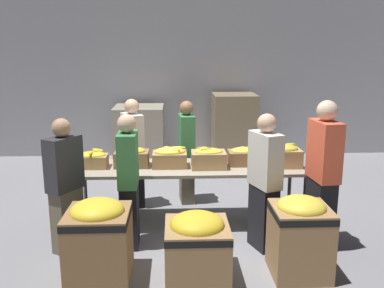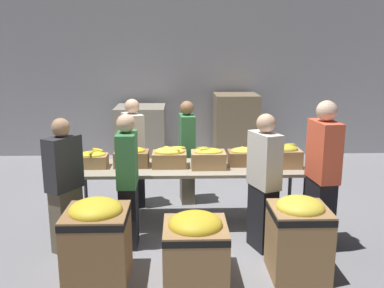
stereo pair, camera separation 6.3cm
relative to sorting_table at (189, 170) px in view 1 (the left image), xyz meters
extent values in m
plane|color=gray|center=(0.00, 0.00, -0.74)|extent=(30.00, 30.00, 0.00)
cube|color=#A8A8AD|center=(0.00, 3.73, 1.26)|extent=(16.00, 0.08, 4.00)
cube|color=#9E937F|center=(0.00, 0.00, 0.03)|extent=(3.03, 0.84, 0.04)
cylinder|color=#38383D|center=(-1.45, -0.36, -0.36)|extent=(0.05, 0.05, 0.74)
cylinder|color=#38383D|center=(1.45, -0.36, -0.36)|extent=(0.05, 0.05, 0.74)
cylinder|color=#38383D|center=(-1.45, 0.36, -0.36)|extent=(0.05, 0.05, 0.74)
cylinder|color=#38383D|center=(1.45, 0.36, -0.36)|extent=(0.05, 0.05, 0.74)
cube|color=tan|center=(-1.26, 0.00, 0.13)|extent=(0.39, 0.27, 0.16)
ellipsoid|color=yellow|center=(-1.26, 0.00, 0.22)|extent=(0.35, 0.24, 0.08)
ellipsoid|color=yellow|center=(-1.26, -0.08, 0.26)|extent=(0.06, 0.15, 0.04)
ellipsoid|color=yellow|center=(-1.21, 0.08, 0.26)|extent=(0.19, 0.17, 0.05)
ellipsoid|color=yellow|center=(-1.28, 0.00, 0.24)|extent=(0.20, 0.05, 0.05)
ellipsoid|color=yellow|center=(-1.22, 0.02, 0.26)|extent=(0.19, 0.16, 0.04)
cube|color=olive|center=(-0.76, 0.04, 0.15)|extent=(0.44, 0.31, 0.20)
ellipsoid|color=gold|center=(-0.76, 0.04, 0.25)|extent=(0.36, 0.25, 0.10)
ellipsoid|color=gold|center=(-0.80, 0.13, 0.29)|extent=(0.17, 0.13, 0.05)
ellipsoid|color=gold|center=(-0.76, -0.05, 0.29)|extent=(0.18, 0.16, 0.05)
cube|color=#A37A4C|center=(-0.26, 0.01, 0.14)|extent=(0.44, 0.33, 0.19)
ellipsoid|color=yellow|center=(-0.26, 0.01, 0.25)|extent=(0.39, 0.28, 0.11)
ellipsoid|color=yellow|center=(-0.28, 0.06, 0.29)|extent=(0.15, 0.15, 0.05)
ellipsoid|color=yellow|center=(-0.18, 0.01, 0.27)|extent=(0.14, 0.14, 0.05)
ellipsoid|color=yellow|center=(-0.17, -0.01, 0.29)|extent=(0.13, 0.21, 0.05)
ellipsoid|color=yellow|center=(-0.13, 0.05, 0.29)|extent=(0.18, 0.07, 0.06)
cube|color=tan|center=(0.25, -0.07, 0.15)|extent=(0.44, 0.33, 0.21)
ellipsoid|color=gold|center=(0.25, -0.07, 0.26)|extent=(0.37, 0.27, 0.08)
ellipsoid|color=gold|center=(0.17, 0.01, 0.29)|extent=(0.18, 0.12, 0.04)
ellipsoid|color=gold|center=(0.21, -0.10, 0.30)|extent=(0.16, 0.10, 0.05)
cube|color=olive|center=(0.75, 0.06, 0.14)|extent=(0.44, 0.30, 0.18)
ellipsoid|color=yellow|center=(0.75, 0.06, 0.24)|extent=(0.38, 0.25, 0.09)
ellipsoid|color=yellow|center=(0.71, 0.10, 0.27)|extent=(0.09, 0.16, 0.05)
ellipsoid|color=yellow|center=(0.77, 0.08, 0.26)|extent=(0.08, 0.17, 0.04)
cube|color=tan|center=(1.24, -0.05, 0.16)|extent=(0.43, 0.32, 0.23)
ellipsoid|color=gold|center=(1.24, -0.05, 0.29)|extent=(0.36, 0.27, 0.11)
ellipsoid|color=gold|center=(1.35, 0.04, 0.32)|extent=(0.15, 0.05, 0.05)
ellipsoid|color=gold|center=(1.15, -0.10, 0.32)|extent=(0.12, 0.19, 0.05)
ellipsoid|color=gold|center=(1.13, -0.08, 0.32)|extent=(0.07, 0.17, 0.04)
ellipsoid|color=gold|center=(1.17, 0.02, 0.32)|extent=(0.18, 0.11, 0.05)
cube|color=#6B604C|center=(-0.01, 0.80, -0.37)|extent=(0.23, 0.37, 0.73)
cube|color=#387A47|center=(-0.01, 0.80, 0.30)|extent=(0.25, 0.43, 0.61)
sphere|color=#896042|center=(-0.01, 0.80, 0.71)|extent=(0.21, 0.21, 0.21)
cube|color=#6B604C|center=(-1.43, -0.75, -0.37)|extent=(0.35, 0.40, 0.74)
cube|color=#333338|center=(-1.43, -0.75, 0.31)|extent=(0.40, 0.47, 0.61)
sphere|color=tan|center=(-1.43, -0.75, 0.72)|extent=(0.21, 0.21, 0.21)
cube|color=black|center=(-0.80, 0.67, -0.36)|extent=(0.33, 0.41, 0.76)
cube|color=silver|center=(-0.80, 0.67, 0.33)|extent=(0.37, 0.48, 0.63)
sphere|color=#DBAD89|center=(-0.80, 0.67, 0.75)|extent=(0.21, 0.21, 0.21)
cube|color=black|center=(1.51, -0.77, -0.32)|extent=(0.26, 0.42, 0.83)
cube|color=#EA5B3D|center=(1.51, -0.77, 0.43)|extent=(0.28, 0.49, 0.68)
sphere|color=beige|center=(1.51, -0.77, 0.89)|extent=(0.23, 0.23, 0.23)
cube|color=black|center=(-0.73, -0.67, -0.36)|extent=(0.20, 0.36, 0.75)
cube|color=#387A47|center=(-0.73, -0.67, 0.33)|extent=(0.21, 0.43, 0.62)
sphere|color=#DBAD89|center=(-0.73, -0.67, 0.74)|extent=(0.21, 0.21, 0.21)
cube|color=black|center=(0.84, -0.79, -0.36)|extent=(0.31, 0.41, 0.76)
cube|color=silver|center=(0.84, -0.79, 0.34)|extent=(0.35, 0.48, 0.63)
sphere|color=#DBAD89|center=(0.84, -0.79, 0.76)|extent=(0.21, 0.21, 0.21)
cube|color=olive|center=(-0.97, -1.40, -0.37)|extent=(0.63, 0.63, 0.72)
cube|color=black|center=(-0.97, -1.40, -0.07)|extent=(0.63, 0.63, 0.07)
ellipsoid|color=yellow|center=(-0.97, -1.40, 0.00)|extent=(0.53, 0.53, 0.22)
cube|color=#A37A4C|center=(0.03, -1.40, -0.46)|extent=(0.65, 0.65, 0.56)
cube|color=black|center=(0.03, -1.40, -0.23)|extent=(0.65, 0.65, 0.07)
ellipsoid|color=gold|center=(0.03, -1.40, -0.17)|extent=(0.55, 0.55, 0.23)
cube|color=#A37A4C|center=(1.09, -1.40, -0.37)|extent=(0.58, 0.58, 0.73)
cube|color=black|center=(1.09, -1.40, -0.06)|extent=(0.58, 0.58, 0.07)
ellipsoid|color=yellow|center=(1.09, -1.40, 0.01)|extent=(0.49, 0.49, 0.20)
cube|color=olive|center=(-0.89, 3.01, -0.67)|extent=(1.05, 1.05, 0.13)
cube|color=#A39984|center=(-0.89, 3.01, -0.09)|extent=(0.97, 0.97, 1.04)
cube|color=olive|center=(1.03, 3.13, -0.67)|extent=(0.94, 0.94, 0.13)
cube|color=#897556|center=(1.03, 3.13, 0.02)|extent=(0.86, 0.86, 1.26)
camera|label=1|loc=(-0.19, -5.42, 1.59)|focal=40.00mm
camera|label=2|loc=(-0.13, -5.42, 1.59)|focal=40.00mm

